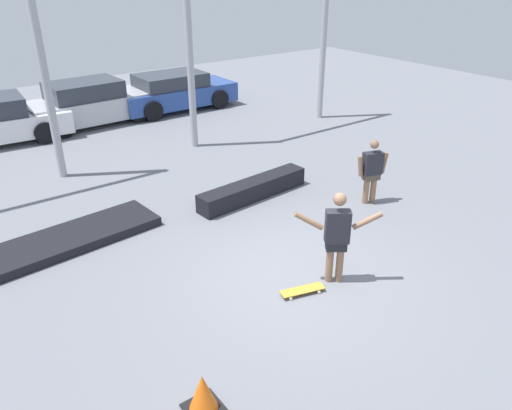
{
  "coord_description": "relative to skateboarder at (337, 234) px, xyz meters",
  "views": [
    {
      "loc": [
        -4.93,
        -5.41,
        5.01
      ],
      "look_at": [
        0.16,
        1.51,
        0.75
      ],
      "focal_mm": 35.0,
      "sensor_mm": 36.0,
      "label": 1
    }
  ],
  "objects": [
    {
      "name": "skateboarder",
      "position": [
        0.0,
        0.0,
        0.0
      ],
      "size": [
        1.23,
        0.93,
        1.67
      ],
      "rotation": [
        0.0,
        0.0,
        -0.63
      ],
      "color": "#8C664C",
      "rests_on": "ground_plane"
    },
    {
      "name": "traffic_cone",
      "position": [
        -3.23,
        -1.04,
        -0.66
      ],
      "size": [
        0.45,
        0.45,
        0.55
      ],
      "color": "black",
      "rests_on": "ground_plane"
    },
    {
      "name": "canopy_support_right",
      "position": [
        4.05,
        7.45,
        2.83
      ],
      "size": [
        5.21,
        0.2,
        6.26
      ],
      "color": "#A5A8AD",
      "rests_on": "ground_plane"
    },
    {
      "name": "grind_box",
      "position": [
        0.84,
        3.52,
        -0.72
      ],
      "size": [
        2.93,
        0.73,
        0.42
      ],
      "primitive_type": "cube",
      "rotation": [
        0.0,
        0.0,
        0.08
      ],
      "color": "black",
      "rests_on": "ground_plane"
    },
    {
      "name": "manual_pad",
      "position": [
        -3.18,
        3.98,
        -0.84
      ],
      "size": [
        3.4,
        1.41,
        0.19
      ],
      "primitive_type": "cube",
      "rotation": [
        0.0,
        0.0,
        0.09
      ],
      "color": "black",
      "rests_on": "ground_plane"
    },
    {
      "name": "ground_plane",
      "position": [
        -0.39,
        0.43,
        -0.93
      ],
      "size": [
        36.0,
        36.0,
        0.0
      ],
      "primitive_type": "plane",
      "color": "slate"
    },
    {
      "name": "parked_car_silver",
      "position": [
        -0.13,
        11.4,
        -0.24
      ],
      "size": [
        4.18,
        2.02,
        1.44
      ],
      "rotation": [
        0.0,
        0.0,
        0.05
      ],
      "color": "#B7BABF",
      "rests_on": "ground_plane"
    },
    {
      "name": "skateboard",
      "position": [
        -0.67,
        0.04,
        -0.87
      ],
      "size": [
        0.78,
        0.4,
        0.08
      ],
      "rotation": [
        0.0,
        0.0,
        -0.27
      ],
      "color": "gold",
      "rests_on": "ground_plane"
    },
    {
      "name": "parked_car_blue",
      "position": [
        2.99,
        11.34,
        -0.28
      ],
      "size": [
        4.32,
        1.92,
        1.32
      ],
      "rotation": [
        0.0,
        0.0,
        -0.0
      ],
      "color": "#284793",
      "rests_on": "ground_plane"
    },
    {
      "name": "bystander",
      "position": [
        2.82,
        1.77,
        -0.13
      ],
      "size": [
        0.76,
        0.34,
        1.49
      ],
      "rotation": [
        0.0,
        0.0,
        2.84
      ],
      "color": "#8C664C",
      "rests_on": "ground_plane"
    }
  ]
}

